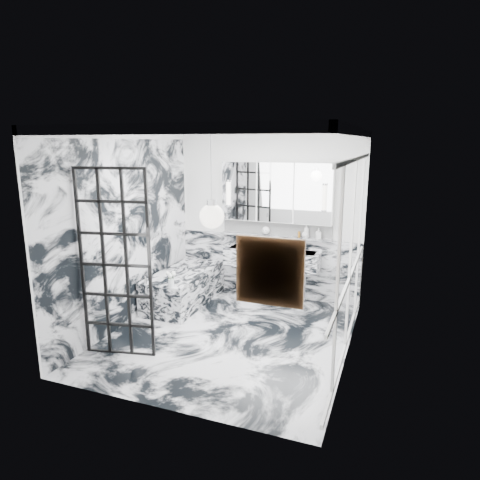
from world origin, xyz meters
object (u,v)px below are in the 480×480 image
at_px(mirror_cabinet, 276,192).
at_px(bathtub, 184,287).
at_px(trough_sink, 272,258).
at_px(crittall_door, 115,265).

distance_m(mirror_cabinet, bathtub, 2.20).
bearing_deg(bathtub, trough_sink, 26.48).
xyz_separation_m(mirror_cabinet, bathtub, (-1.32, -0.83, -1.54)).
bearing_deg(mirror_cabinet, bathtub, -147.94).
height_order(crittall_door, mirror_cabinet, crittall_door).
height_order(trough_sink, mirror_cabinet, mirror_cabinet).
distance_m(trough_sink, mirror_cabinet, 1.10).
xyz_separation_m(trough_sink, mirror_cabinet, (-0.00, 0.17, 1.09)).
distance_m(crittall_door, trough_sink, 2.85).
relative_size(mirror_cabinet, bathtub, 1.15).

